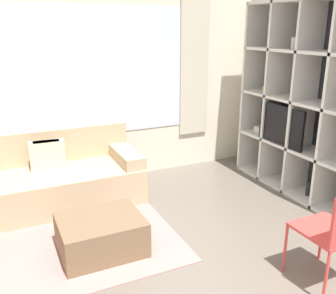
{
  "coord_description": "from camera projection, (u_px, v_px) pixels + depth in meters",
  "views": [
    {
      "loc": [
        -1.07,
        -1.43,
        1.99
      ],
      "look_at": [
        0.44,
        1.8,
        0.85
      ],
      "focal_mm": 40.0,
      "sensor_mm": 36.0,
      "label": 1
    }
  ],
  "objects": [
    {
      "name": "couch_main",
      "position": [
        53.0,
        179.0,
        4.38
      ],
      "size": [
        1.99,
        0.91,
        0.82
      ],
      "color": "tan",
      "rests_on": "ground_plane"
    },
    {
      "name": "ottoman",
      "position": [
        101.0,
        235.0,
        3.44
      ],
      "size": [
        0.75,
        0.61,
        0.34
      ],
      "color": "brown",
      "rests_on": "ground_plane"
    },
    {
      "name": "shelving_unit",
      "position": [
        305.0,
        102.0,
        4.47
      ],
      "size": [
        0.43,
        1.93,
        2.31
      ],
      "color": "#232328",
      "rests_on": "ground_plane"
    },
    {
      "name": "area_rug",
      "position": [
        16.0,
        252.0,
        3.47
      ],
      "size": [
        2.98,
        1.72,
        0.01
      ],
      "primitive_type": "cube",
      "color": "gray",
      "rests_on": "ground_plane"
    },
    {
      "name": "wall_back",
      "position": [
        85.0,
        80.0,
        4.71
      ],
      "size": [
        6.16,
        0.11,
        2.7
      ],
      "color": "beige",
      "rests_on": "ground_plane"
    }
  ]
}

